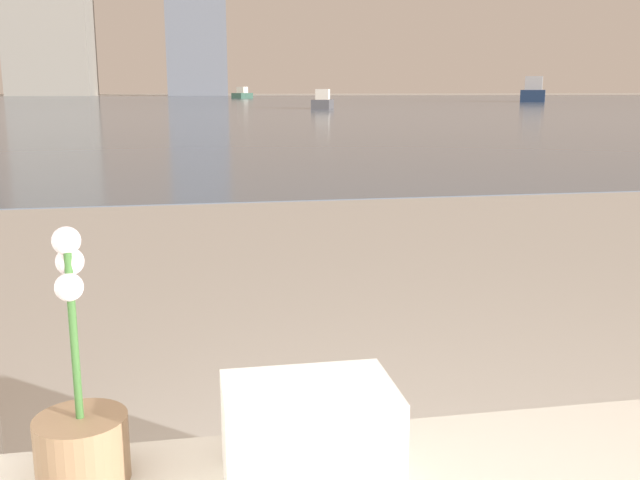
# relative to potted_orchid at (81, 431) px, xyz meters

# --- Properties ---
(potted_orchid) EXTENTS (0.14, 0.14, 0.40)m
(potted_orchid) POSITION_rel_potted_orchid_xyz_m (0.00, 0.00, 0.00)
(potted_orchid) COLOR #8C6B4C
(potted_orchid) RESTS_ON bathtub
(towel_stack) EXTENTS (0.26, 0.18, 0.16)m
(towel_stack) POSITION_rel_potted_orchid_xyz_m (0.35, -0.07, -0.00)
(towel_stack) COLOR white
(towel_stack) RESTS_ON bathtub
(harbor_water) EXTENTS (180.00, 110.00, 0.01)m
(harbor_water) POSITION_rel_potted_orchid_xyz_m (0.53, 61.03, -0.60)
(harbor_water) COLOR slate
(harbor_water) RESTS_ON ground_plane
(harbor_boat_0) EXTENTS (2.67, 3.61, 1.30)m
(harbor_boat_0) POSITION_rel_potted_orchid_xyz_m (6.48, 81.95, -0.14)
(harbor_boat_0) COLOR #335647
(harbor_boat_0) RESTS_ON harbor_water
(harbor_boat_1) EXTENTS (1.78, 3.04, 1.08)m
(harbor_boat_1) POSITION_rel_potted_orchid_xyz_m (7.71, 38.95, -0.22)
(harbor_boat_1) COLOR #4C4C51
(harbor_boat_1) RESTS_ON harbor_water
(harbor_boat_5) EXTENTS (4.38, 5.92, 2.13)m
(harbor_boat_5) POSITION_rel_potted_orchid_xyz_m (29.40, 56.72, 0.15)
(harbor_boat_5) COLOR navy
(harbor_boat_5) RESTS_ON harbor_water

